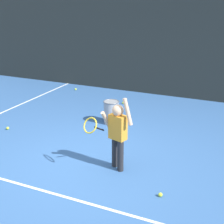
{
  "coord_description": "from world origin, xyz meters",
  "views": [
    {
      "loc": [
        2.73,
        -4.59,
        2.93
      ],
      "look_at": [
        0.35,
        0.67,
        0.85
      ],
      "focal_mm": 51.86,
      "sensor_mm": 36.0,
      "label": 1
    }
  ],
  "objects_px": {
    "tennis_ball_6": "(76,89)",
    "tennis_player": "(117,131)",
    "tennis_ball_4": "(160,195)",
    "ball_hopper": "(111,112)",
    "tennis_ball_3": "(123,103)",
    "tennis_ball_5": "(8,128)"
  },
  "relations": [
    {
      "from": "tennis_ball_6",
      "to": "tennis_player",
      "type": "bearing_deg",
      "value": -51.62
    },
    {
      "from": "tennis_player",
      "to": "tennis_ball_6",
      "type": "distance_m",
      "value": 5.33
    },
    {
      "from": "tennis_ball_4",
      "to": "tennis_player",
      "type": "bearing_deg",
      "value": 151.88
    },
    {
      "from": "tennis_ball_4",
      "to": "tennis_ball_6",
      "type": "height_order",
      "value": "same"
    },
    {
      "from": "tennis_player",
      "to": "tennis_ball_4",
      "type": "distance_m",
      "value": 1.3
    },
    {
      "from": "tennis_player",
      "to": "ball_hopper",
      "type": "height_order",
      "value": "tennis_player"
    },
    {
      "from": "ball_hopper",
      "to": "tennis_ball_6",
      "type": "xyz_separation_m",
      "value": [
        -2.28,
        2.18,
        -0.26
      ]
    },
    {
      "from": "tennis_player",
      "to": "tennis_ball_4",
      "type": "bearing_deg",
      "value": -11.58
    },
    {
      "from": "ball_hopper",
      "to": "tennis_ball_4",
      "type": "bearing_deg",
      "value": -51.6
    },
    {
      "from": "tennis_ball_4",
      "to": "tennis_ball_6",
      "type": "distance_m",
      "value": 6.3
    },
    {
      "from": "tennis_ball_3",
      "to": "tennis_ball_4",
      "type": "height_order",
      "value": "same"
    },
    {
      "from": "ball_hopper",
      "to": "tennis_ball_4",
      "type": "relative_size",
      "value": 8.52
    },
    {
      "from": "tennis_ball_4",
      "to": "tennis_ball_5",
      "type": "height_order",
      "value": "same"
    },
    {
      "from": "tennis_ball_4",
      "to": "tennis_ball_5",
      "type": "bearing_deg",
      "value": 164.35
    },
    {
      "from": "tennis_ball_4",
      "to": "tennis_ball_5",
      "type": "relative_size",
      "value": 1.0
    },
    {
      "from": "ball_hopper",
      "to": "tennis_ball_3",
      "type": "distance_m",
      "value": 1.56
    },
    {
      "from": "tennis_ball_3",
      "to": "tennis_ball_5",
      "type": "distance_m",
      "value": 3.35
    },
    {
      "from": "tennis_player",
      "to": "tennis_ball_3",
      "type": "relative_size",
      "value": 20.46
    },
    {
      "from": "tennis_ball_3",
      "to": "tennis_ball_4",
      "type": "relative_size",
      "value": 1.0
    },
    {
      "from": "tennis_ball_3",
      "to": "tennis_player",
      "type": "bearing_deg",
      "value": -69.38
    },
    {
      "from": "tennis_ball_5",
      "to": "tennis_ball_6",
      "type": "distance_m",
      "value": 3.55
    },
    {
      "from": "tennis_player",
      "to": "tennis_ball_3",
      "type": "bearing_deg",
      "value": 127.16
    }
  ]
}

